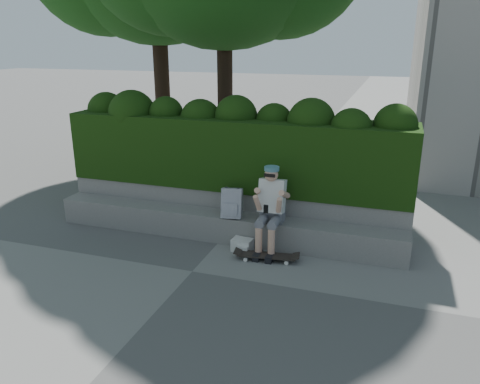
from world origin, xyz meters
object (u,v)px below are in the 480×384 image
(skateboard, at_px, (267,256))
(backpack_ground, at_px, (242,245))
(person, at_px, (271,206))
(backpack_plaid, at_px, (232,203))

(skateboard, relative_size, backpack_ground, 2.91)
(person, bearing_deg, backpack_ground, -157.25)
(skateboard, bearing_deg, person, 89.37)
(person, relative_size, backpack_ground, 4.40)
(person, bearing_deg, skateboard, -82.78)
(backpack_ground, bearing_deg, skateboard, -18.73)
(skateboard, bearing_deg, backpack_plaid, 139.61)
(backpack_plaid, bearing_deg, backpack_ground, -53.37)
(person, relative_size, backpack_plaid, 2.84)
(backpack_plaid, relative_size, backpack_ground, 1.55)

